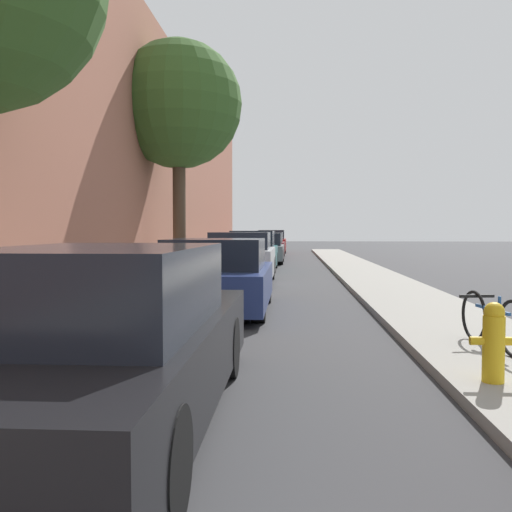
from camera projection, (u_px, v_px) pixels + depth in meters
name	position (u px, v px, depth m)	size (l,w,h in m)	color
ground_plane	(275.00, 287.00, 14.85)	(120.00, 120.00, 0.00)	#333335
sidewalk_left	(167.00, 284.00, 15.03)	(2.00, 52.00, 0.12)	gray
sidewalk_right	(385.00, 285.00, 14.67)	(2.00, 52.00, 0.12)	gray
building_facade_left	(117.00, 133.00, 14.93)	(0.70, 52.00, 8.25)	#9E604C
parked_car_black	(109.00, 342.00, 4.29)	(1.69, 4.65, 1.40)	black
parked_car_navy	(217.00, 277.00, 10.38)	(1.91, 4.01, 1.36)	black
parked_car_silver	(241.00, 259.00, 15.92)	(1.82, 3.90, 1.46)	black
parked_car_teal	(253.00, 252.00, 20.89)	(1.75, 4.23, 1.49)	black
parked_car_grey	(265.00, 249.00, 25.60)	(1.73, 4.00, 1.38)	black
parked_car_maroon	(268.00, 245.00, 30.77)	(1.78, 4.25, 1.40)	black
parked_car_red	(272.00, 242.00, 36.63)	(1.85, 4.06, 1.51)	black
street_tree_far	(179.00, 106.00, 16.71)	(3.82, 3.82, 7.07)	#4C3A2B
fire_hydrant	(494.00, 341.00, 5.12)	(0.43, 0.20, 0.74)	gold
bicycle	(492.00, 321.00, 6.58)	(0.44, 1.56, 0.64)	black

